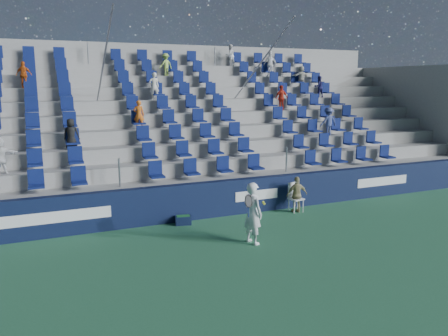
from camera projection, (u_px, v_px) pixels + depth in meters
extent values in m
plane|color=#2E6D47|center=(257.00, 249.00, 11.78)|extent=(70.00, 70.00, 0.00)
cube|color=#0F1838|center=(214.00, 199.00, 14.52)|extent=(24.00, 0.30, 1.20)
cube|color=white|center=(54.00, 217.00, 12.47)|extent=(3.20, 0.02, 0.34)
cube|color=white|center=(257.00, 195.00, 14.94)|extent=(1.60, 0.02, 0.34)
cube|color=white|center=(383.00, 181.00, 17.02)|extent=(2.40, 0.02, 0.34)
cube|color=#9B9B96|center=(208.00, 195.00, 15.04)|extent=(24.00, 0.85, 1.20)
cube|color=#9B9B96|center=(200.00, 183.00, 15.76)|extent=(24.00, 0.85, 1.70)
cube|color=#9B9B96|center=(192.00, 172.00, 16.48)|extent=(24.00, 0.85, 2.20)
cube|color=#9B9B96|center=(185.00, 161.00, 17.20)|extent=(24.00, 0.85, 2.70)
cube|color=#9B9B96|center=(179.00, 152.00, 17.92)|extent=(24.00, 0.85, 3.20)
cube|color=#9B9B96|center=(173.00, 143.00, 18.64)|extent=(24.00, 0.85, 3.70)
cube|color=#9B9B96|center=(167.00, 135.00, 19.36)|extent=(24.00, 0.85, 4.20)
cube|color=#9B9B96|center=(162.00, 128.00, 20.08)|extent=(24.00, 0.85, 4.70)
cube|color=#9B9B96|center=(158.00, 121.00, 20.80)|extent=(24.00, 0.85, 5.20)
cube|color=#9B9B96|center=(154.00, 110.00, 21.32)|extent=(24.00, 0.50, 6.20)
cube|color=#9B9B96|center=(402.00, 119.00, 22.23)|extent=(0.30, 7.65, 5.20)
cube|color=#0D1952|center=(208.00, 168.00, 14.85)|extent=(16.05, 0.50, 0.70)
cube|color=#0D1952|center=(200.00, 150.00, 15.53)|extent=(16.05, 0.50, 0.70)
cube|color=#0D1952|center=(192.00, 133.00, 16.20)|extent=(16.05, 0.50, 0.70)
cube|color=#0D1952|center=(185.00, 118.00, 16.87)|extent=(16.05, 0.50, 0.70)
cube|color=#0D1952|center=(178.00, 104.00, 17.54)|extent=(16.05, 0.50, 0.70)
cube|color=#0D1952|center=(172.00, 91.00, 18.22)|extent=(16.05, 0.50, 0.70)
cube|color=#0D1952|center=(166.00, 79.00, 18.89)|extent=(16.05, 0.50, 0.70)
cube|color=#0D1952|center=(161.00, 68.00, 19.56)|extent=(16.05, 0.50, 0.70)
cube|color=#0D1952|center=(156.00, 57.00, 20.23)|extent=(16.05, 0.50, 0.70)
cylinder|color=gray|center=(100.00, 84.00, 16.25)|extent=(0.06, 7.68, 4.55)
cylinder|color=gray|center=(245.00, 84.00, 18.53)|extent=(0.06, 7.68, 4.55)
imported|color=beige|center=(301.00, 76.00, 21.40)|extent=(0.96, 0.39, 1.01)
imported|color=white|center=(230.00, 55.00, 21.58)|extent=(0.58, 0.49, 1.05)
imported|color=#3A4881|center=(328.00, 121.00, 18.41)|extent=(0.78, 0.46, 1.18)
imported|color=#D55C19|center=(24.00, 75.00, 16.69)|extent=(0.63, 0.42, 1.00)
imported|color=beige|center=(154.00, 86.00, 17.85)|extent=(0.42, 0.29, 1.11)
imported|color=black|center=(71.00, 134.00, 14.51)|extent=(0.58, 0.47, 1.04)
imported|color=red|center=(281.00, 98.00, 19.26)|extent=(0.67, 0.34, 1.09)
imported|color=#D36118|center=(139.00, 115.00, 16.12)|extent=(0.44, 0.35, 1.07)
imported|color=#1A194C|center=(319.00, 87.00, 20.91)|extent=(0.51, 0.40, 1.01)
imported|color=white|center=(270.00, 64.00, 21.58)|extent=(0.71, 0.36, 1.17)
imported|color=#A1CA51|center=(166.00, 65.00, 19.57)|extent=(0.72, 0.55, 0.99)
imported|color=white|center=(253.00, 213.00, 12.03)|extent=(0.60, 0.73, 1.74)
cylinder|color=navy|center=(248.00, 212.00, 11.68)|extent=(0.03, 0.03, 0.28)
torus|color=black|center=(249.00, 201.00, 11.62)|extent=(0.30, 0.17, 0.28)
plane|color=#262626|center=(249.00, 201.00, 11.62)|extent=(0.30, 0.16, 0.29)
sphere|color=gold|center=(264.00, 204.00, 11.88)|extent=(0.07, 0.07, 0.07)
sphere|color=gold|center=(263.00, 202.00, 11.93)|extent=(0.07, 0.07, 0.07)
cube|color=white|center=(296.00, 199.00, 15.06)|extent=(0.51, 0.51, 0.04)
cube|color=white|center=(293.00, 190.00, 15.20)|extent=(0.44, 0.12, 0.55)
cylinder|color=white|center=(294.00, 207.00, 14.88)|extent=(0.03, 0.03, 0.44)
cylinder|color=white|center=(303.00, 206.00, 15.01)|extent=(0.03, 0.03, 0.44)
cylinder|color=white|center=(289.00, 205.00, 15.20)|extent=(0.03, 0.03, 0.44)
cylinder|color=white|center=(297.00, 204.00, 15.34)|extent=(0.03, 0.03, 0.44)
imported|color=tan|center=(297.00, 195.00, 14.98)|extent=(0.78, 0.44, 1.25)
cube|color=#0E1734|center=(183.00, 220.00, 13.78)|extent=(0.55, 0.42, 0.27)
cube|color=#1E662D|center=(183.00, 218.00, 13.77)|extent=(0.45, 0.31, 0.16)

